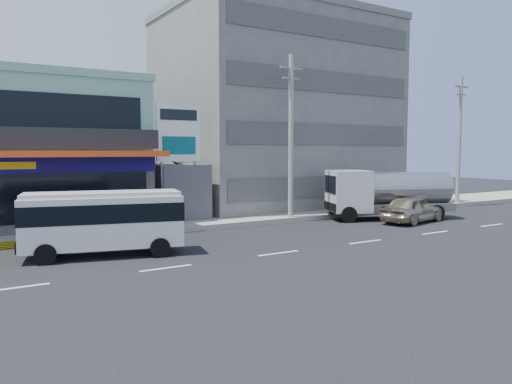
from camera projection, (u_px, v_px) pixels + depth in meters
ground at (278, 253)px, 20.90m from camera, size 120.00×120.00×0.00m
sidewalk at (258, 216)px, 31.55m from camera, size 70.00×5.00×0.30m
shop_building at (22, 156)px, 28.12m from camera, size 12.40×11.70×8.00m
concrete_building at (275, 116)px, 38.28m from camera, size 16.00×12.00×14.00m
gap_structure at (169, 192)px, 30.89m from camera, size 3.00×6.00×3.50m
satellite_dish at (174, 163)px, 29.90m from camera, size 1.50×1.50×0.15m
billboard at (178, 140)px, 28.00m from camera, size 2.60×0.18×6.90m
utility_pole_near at (291, 137)px, 29.90m from camera, size 1.60×0.30×10.00m
utility_pole_far at (459, 140)px, 38.36m from camera, size 1.60×0.30×10.00m
minibus at (103, 218)px, 20.23m from camera, size 6.58×3.43×2.63m
sedan at (412, 209)px, 29.91m from camera, size 5.06×2.80×1.63m
tanker_truck at (385, 193)px, 31.28m from camera, size 8.09×5.08×3.08m
motorcycle_rider at (52, 240)px, 20.33m from camera, size 1.53×0.57×1.95m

